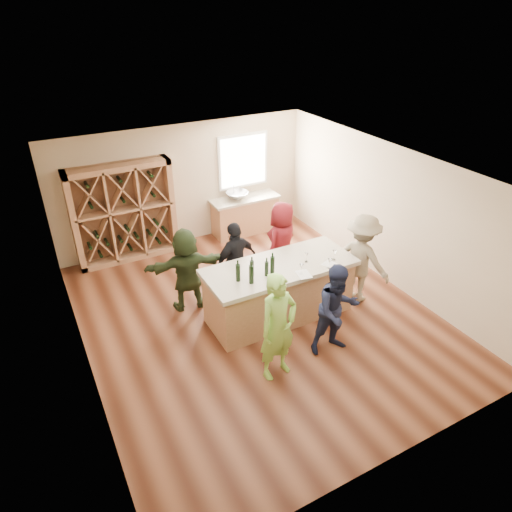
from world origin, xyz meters
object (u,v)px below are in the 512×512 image
wine_rack (124,213)px  tasting_counter_base (279,292)px  wine_bottle_d (267,269)px  wine_bottle_a (238,273)px  person_far_mid (236,262)px  person_server (361,259)px  wine_bottle_b (251,274)px  sink (237,196)px  person_near_left (278,327)px  person_far_right (282,243)px  person_far_left (187,270)px  wine_bottle_c (252,269)px  person_near_right (337,310)px

wine_rack → tasting_counter_base: size_ratio=0.85×
tasting_counter_base → wine_bottle_d: 0.83m
wine_bottle_a → person_far_mid: (0.43, 0.99, -0.42)m
person_server → wine_bottle_b: bearing=67.8°
tasting_counter_base → person_server: 1.69m
sink → person_server: (0.80, -3.64, -0.12)m
wine_rack → person_near_left: size_ratio=1.22×
person_far_right → tasting_counter_base: bearing=31.5°
wine_bottle_d → person_far_mid: person_far_mid is taller
sink → person_far_left: 3.20m
sink → wine_bottle_c: (-1.42, -3.45, 0.21)m
wine_rack → tasting_counter_base: wine_rack is taller
tasting_counter_base → person_far_mid: 1.04m
wine_bottle_d → person_far_right: 1.65m
person_near_right → person_far_right: 2.32m
wine_bottle_b → person_server: person_server is taller
tasting_counter_base → wine_bottle_a: bearing=-173.4°
sink → wine_bottle_d: 3.76m
person_near_left → person_server: person_near_left is taller
person_far_right → person_far_left: person_far_right is taller
person_near_left → person_far_left: (-0.57, 2.32, -0.08)m
wine_bottle_b → wine_bottle_a: bearing=134.6°
wine_bottle_c → sink: bearing=67.6°
wine_bottle_c → person_far_left: 1.42m
wine_bottle_b → person_far_left: 1.53m
person_near_right → person_far_right: person_far_right is taller
wine_bottle_b → person_far_left: person_far_left is taller
person_far_right → wine_bottle_d: bearing=23.8°
person_near_left → person_far_left: bearing=95.3°
wine_bottle_d → person_far_left: size_ratio=0.16×
person_near_right → person_far_left: (-1.69, 2.30, 0.01)m
wine_bottle_c → wine_bottle_d: bearing=-26.2°
wine_bottle_a → wine_bottle_c: wine_bottle_a is taller
wine_bottle_a → person_far_mid: bearing=66.3°
wine_bottle_b → person_far_mid: (0.27, 1.15, -0.43)m
sink → person_far_left: bearing=-133.2°
sink → wine_bottle_b: (-1.53, -3.64, 0.23)m
wine_bottle_c → person_near_right: (0.92, -1.18, -0.41)m
wine_bottle_c → person_server: person_server is taller
person_server → wine_bottle_c: bearing=62.9°
wine_rack → wine_bottle_d: 3.93m
person_server → person_far_mid: size_ratio=1.10×
tasting_counter_base → wine_bottle_b: size_ratio=7.91×
person_near_right → person_far_left: size_ratio=0.99×
sink → person_far_right: person_far_right is taller
wine_bottle_d → person_far_right: person_far_right is taller
wine_rack → wine_bottle_c: (1.28, -3.52, 0.12)m
wine_bottle_a → person_far_right: (1.54, 1.15, -0.37)m
sink → wine_bottle_a: (-1.69, -3.48, 0.22)m
person_far_right → wine_bottle_b: bearing=17.7°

